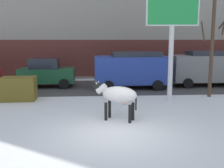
{
  "coord_description": "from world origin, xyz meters",
  "views": [
    {
      "loc": [
        -0.65,
        -8.93,
        3.21
      ],
      "look_at": [
        0.16,
        3.58,
        1.1
      ],
      "focal_mm": 44.84,
      "sensor_mm": 36.0,
      "label": 1
    }
  ],
  "objects_px": {
    "cow_holstein": "(118,95)",
    "billboard": "(172,14)",
    "car_grey_van": "(206,67)",
    "car_blue_van": "(132,69)",
    "pedestrian_near_billboard": "(33,69)",
    "bare_tree_left_lot": "(213,44)",
    "dumpster": "(19,89)",
    "car_darkgreen_hatchback": "(47,73)",
    "pedestrian_by_cars": "(216,68)"
  },
  "relations": [
    {
      "from": "cow_holstein",
      "to": "billboard",
      "type": "distance_m",
      "value": 5.32
    },
    {
      "from": "billboard",
      "to": "car_grey_van",
      "type": "height_order",
      "value": "billboard"
    },
    {
      "from": "cow_holstein",
      "to": "car_blue_van",
      "type": "bearing_deg",
      "value": 78.09
    },
    {
      "from": "car_grey_van",
      "to": "billboard",
      "type": "bearing_deg",
      "value": -129.19
    },
    {
      "from": "cow_holstein",
      "to": "pedestrian_near_billboard",
      "type": "bearing_deg",
      "value": 117.89
    },
    {
      "from": "bare_tree_left_lot",
      "to": "dumpster",
      "type": "bearing_deg",
      "value": -178.77
    },
    {
      "from": "car_blue_van",
      "to": "dumpster",
      "type": "bearing_deg",
      "value": -153.92
    },
    {
      "from": "dumpster",
      "to": "car_darkgreen_hatchback",
      "type": "bearing_deg",
      "value": 78.37
    },
    {
      "from": "car_blue_van",
      "to": "bare_tree_left_lot",
      "type": "distance_m",
      "value": 5.1
    },
    {
      "from": "car_darkgreen_hatchback",
      "to": "car_grey_van",
      "type": "bearing_deg",
      "value": -0.79
    },
    {
      "from": "car_blue_van",
      "to": "pedestrian_by_cars",
      "type": "xyz_separation_m",
      "value": [
        6.99,
        3.44,
        -0.36
      ]
    },
    {
      "from": "bare_tree_left_lot",
      "to": "dumpster",
      "type": "relative_size",
      "value": 3.16
    },
    {
      "from": "billboard",
      "to": "dumpster",
      "type": "xyz_separation_m",
      "value": [
        -7.65,
        0.77,
        -3.71
      ]
    },
    {
      "from": "car_grey_van",
      "to": "bare_tree_left_lot",
      "type": "xyz_separation_m",
      "value": [
        -1.15,
        -3.49,
        1.61
      ]
    },
    {
      "from": "pedestrian_by_cars",
      "to": "pedestrian_near_billboard",
      "type": "bearing_deg",
      "value": 180.0
    },
    {
      "from": "pedestrian_near_billboard",
      "to": "bare_tree_left_lot",
      "type": "relative_size",
      "value": 0.32
    },
    {
      "from": "pedestrian_near_billboard",
      "to": "billboard",
      "type": "bearing_deg",
      "value": -41.17
    },
    {
      "from": "car_grey_van",
      "to": "pedestrian_near_billboard",
      "type": "bearing_deg",
      "value": 166.9
    },
    {
      "from": "car_grey_van",
      "to": "bare_tree_left_lot",
      "type": "distance_m",
      "value": 4.01
    },
    {
      "from": "billboard",
      "to": "car_grey_van",
      "type": "relative_size",
      "value": 1.2
    },
    {
      "from": "billboard",
      "to": "cow_holstein",
      "type": "bearing_deg",
      "value": -133.47
    },
    {
      "from": "pedestrian_by_cars",
      "to": "cow_holstein",
      "type": "bearing_deg",
      "value": -129.34
    },
    {
      "from": "car_blue_van",
      "to": "cow_holstein",
      "type": "bearing_deg",
      "value": -101.91
    },
    {
      "from": "dumpster",
      "to": "billboard",
      "type": "bearing_deg",
      "value": -5.76
    },
    {
      "from": "billboard",
      "to": "dumpster",
      "type": "bearing_deg",
      "value": 174.24
    },
    {
      "from": "car_darkgreen_hatchback",
      "to": "billboard",
      "type": "bearing_deg",
      "value": -33.99
    },
    {
      "from": "bare_tree_left_lot",
      "to": "car_blue_van",
      "type": "bearing_deg",
      "value": 144.19
    },
    {
      "from": "bare_tree_left_lot",
      "to": "car_darkgreen_hatchback",
      "type": "bearing_deg",
      "value": 158.79
    },
    {
      "from": "cow_holstein",
      "to": "car_blue_van",
      "type": "distance_m",
      "value": 7.0
    },
    {
      "from": "pedestrian_near_billboard",
      "to": "bare_tree_left_lot",
      "type": "bearing_deg",
      "value": -30.13
    },
    {
      "from": "billboard",
      "to": "car_darkgreen_hatchback",
      "type": "xyz_separation_m",
      "value": [
        -6.86,
        4.63,
        -3.39
      ]
    },
    {
      "from": "cow_holstein",
      "to": "dumpster",
      "type": "distance_m",
      "value": 6.12
    },
    {
      "from": "car_blue_van",
      "to": "car_grey_van",
      "type": "bearing_deg",
      "value": 7.39
    },
    {
      "from": "cow_holstein",
      "to": "car_grey_van",
      "type": "bearing_deg",
      "value": 49.01
    },
    {
      "from": "pedestrian_near_billboard",
      "to": "dumpster",
      "type": "relative_size",
      "value": 1.02
    },
    {
      "from": "car_darkgreen_hatchback",
      "to": "car_blue_van",
      "type": "distance_m",
      "value": 5.51
    },
    {
      "from": "car_blue_van",
      "to": "pedestrian_near_billboard",
      "type": "xyz_separation_m",
      "value": [
        -6.89,
        3.44,
        -0.36
      ]
    },
    {
      "from": "car_blue_van",
      "to": "bare_tree_left_lot",
      "type": "relative_size",
      "value": 0.86
    },
    {
      "from": "billboard",
      "to": "car_blue_van",
      "type": "xyz_separation_m",
      "value": [
        -1.42,
        3.82,
        -3.07
      ]
    },
    {
      "from": "cow_holstein",
      "to": "pedestrian_by_cars",
      "type": "xyz_separation_m",
      "value": [
        8.43,
        10.29,
        -0.12
      ]
    },
    {
      "from": "bare_tree_left_lot",
      "to": "billboard",
      "type": "bearing_deg",
      "value": -158.41
    },
    {
      "from": "pedestrian_near_billboard",
      "to": "pedestrian_by_cars",
      "type": "xyz_separation_m",
      "value": [
        13.87,
        0.0,
        0.0
      ]
    },
    {
      "from": "car_blue_van",
      "to": "car_grey_van",
      "type": "height_order",
      "value": "same"
    },
    {
      "from": "cow_holstein",
      "to": "pedestrian_near_billboard",
      "type": "height_order",
      "value": "pedestrian_near_billboard"
    },
    {
      "from": "billboard",
      "to": "car_blue_van",
      "type": "relative_size",
      "value": 1.2
    },
    {
      "from": "pedestrian_by_cars",
      "to": "dumpster",
      "type": "distance_m",
      "value": 14.73
    },
    {
      "from": "cow_holstein",
      "to": "car_grey_van",
      "type": "height_order",
      "value": "car_grey_van"
    },
    {
      "from": "billboard",
      "to": "car_blue_van",
      "type": "height_order",
      "value": "billboard"
    },
    {
      "from": "pedestrian_by_cars",
      "to": "car_grey_van",
      "type": "bearing_deg",
      "value": -124.47
    },
    {
      "from": "billboard",
      "to": "pedestrian_near_billboard",
      "type": "distance_m",
      "value": 11.56
    }
  ]
}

